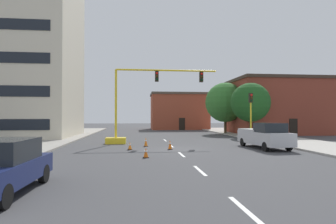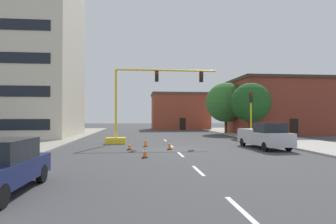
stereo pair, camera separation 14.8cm
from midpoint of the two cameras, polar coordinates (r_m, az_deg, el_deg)
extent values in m
plane|color=#424244|center=(21.65, 1.58, -7.46)|extent=(160.00, 160.00, 0.00)
cube|color=#9E998E|center=(30.81, -23.16, -5.30)|extent=(6.00, 56.00, 0.14)
cube|color=#B2ADA3|center=(32.89, 20.78, -5.03)|extent=(6.00, 56.00, 0.14)
cube|color=silver|center=(8.22, 14.96, -18.40)|extent=(0.16, 2.40, 0.01)
cube|color=silver|center=(13.36, 6.38, -11.57)|extent=(0.16, 2.40, 0.01)
cube|color=silver|center=(18.70, 2.78, -8.49)|extent=(0.16, 2.40, 0.01)
cube|color=silver|center=(24.12, 0.81, -6.77)|extent=(0.16, 2.40, 0.01)
cube|color=silver|center=(29.57, -0.43, -5.68)|extent=(0.16, 2.40, 0.01)
cube|color=beige|center=(39.21, -27.37, 12.72)|extent=(12.87, 11.89, 23.26)
cube|color=brown|center=(55.19, 2.44, -0.06)|extent=(10.63, 7.39, 6.54)
cube|color=#4C4238|center=(55.35, 2.44, 3.53)|extent=(10.93, 7.69, 0.40)
cube|color=black|center=(51.52, 3.04, -2.41)|extent=(1.10, 0.06, 2.20)
cube|color=brown|center=(43.34, 21.04, 0.80)|extent=(12.00, 8.98, 7.41)
cube|color=#3D2D23|center=(43.62, 21.01, 5.93)|extent=(12.30, 9.28, 0.40)
cube|color=black|center=(39.37, 24.04, -2.81)|extent=(1.10, 0.06, 2.20)
cube|color=yellow|center=(26.34, -10.26, -5.67)|extent=(1.80, 1.20, 0.55)
cylinder|color=yellow|center=(26.27, -10.24, 1.68)|extent=(0.20, 0.20, 6.20)
cylinder|color=yellow|center=(26.64, -0.10, 8.34)|extent=(9.30, 0.16, 0.16)
cube|color=black|center=(26.48, -2.12, 7.14)|extent=(0.32, 0.36, 0.95)
sphere|color=red|center=(26.33, -2.09, 7.79)|extent=(0.20, 0.20, 0.20)
sphere|color=#38280A|center=(26.29, -2.09, 7.19)|extent=(0.20, 0.20, 0.20)
sphere|color=black|center=(26.26, -2.09, 6.58)|extent=(0.20, 0.20, 0.20)
cube|color=black|center=(27.07, 6.82, 6.97)|extent=(0.32, 0.36, 0.95)
sphere|color=red|center=(26.93, 6.91, 7.60)|extent=(0.20, 0.20, 0.20)
sphere|color=#38280A|center=(26.89, 6.91, 7.01)|extent=(0.20, 0.20, 0.20)
sphere|color=black|center=(26.85, 6.92, 6.42)|extent=(0.20, 0.20, 0.20)
cylinder|color=yellow|center=(29.46, 16.42, -1.00)|extent=(0.14, 0.14, 4.80)
cube|color=black|center=(29.52, 16.41, 2.74)|extent=(0.32, 0.36, 0.95)
sphere|color=red|center=(29.36, 16.55, 3.30)|extent=(0.20, 0.20, 0.20)
sphere|color=#38280A|center=(29.34, 16.55, 2.75)|extent=(0.20, 0.20, 0.20)
sphere|color=black|center=(29.33, 16.55, 2.20)|extent=(0.20, 0.20, 0.20)
cylinder|color=#4C3823|center=(35.42, 16.40, -2.91)|extent=(0.36, 0.36, 2.41)
sphere|color=#1E511E|center=(35.44, 16.38, 1.87)|extent=(4.68, 4.68, 4.68)
cylinder|color=#4C3823|center=(41.28, 11.60, -2.66)|extent=(0.36, 0.36, 2.36)
sphere|color=#33702D|center=(41.31, 11.59, 1.91)|extent=(5.64, 5.64, 5.64)
cube|color=#BCBCC1|center=(23.33, 18.83, -4.93)|extent=(2.37, 5.53, 0.95)
cube|color=#1E2328|center=(22.50, 19.92, -2.97)|extent=(1.96, 1.92, 0.70)
cube|color=#BCBCC1|center=(24.34, 17.48, -3.46)|extent=(2.19, 2.94, 0.16)
cylinder|color=black|center=(22.25, 23.17, -6.33)|extent=(0.27, 0.69, 0.68)
cylinder|color=black|center=(21.33, 19.08, -6.59)|extent=(0.27, 0.69, 0.68)
cylinder|color=black|center=(25.40, 18.63, -5.67)|extent=(0.27, 0.69, 0.68)
cylinder|color=black|center=(24.60, 14.92, -5.84)|extent=(0.27, 0.69, 0.68)
cube|color=#1E2328|center=(10.70, -30.34, -6.62)|extent=(1.75, 2.33, 0.70)
cylinder|color=black|center=(11.86, -23.65, -11.22)|extent=(0.23, 0.68, 0.68)
cylinder|color=black|center=(9.08, -30.13, -14.42)|extent=(0.23, 0.68, 0.68)
cube|color=black|center=(21.46, 0.51, -7.47)|extent=(0.36, 0.36, 0.04)
cone|color=orange|center=(21.42, 0.51, -6.50)|extent=(0.28, 0.28, 0.69)
cylinder|color=white|center=(21.41, 0.51, -6.28)|extent=(0.19, 0.19, 0.08)
cube|color=black|center=(21.45, -7.53, -7.46)|extent=(0.36, 0.36, 0.04)
cone|color=orange|center=(21.42, -7.53, -6.68)|extent=(0.28, 0.28, 0.55)
cylinder|color=white|center=(21.41, -7.53, -6.50)|extent=(0.19, 0.19, 0.08)
cube|color=black|center=(23.68, -4.33, -6.84)|extent=(0.36, 0.36, 0.04)
cone|color=orange|center=(23.64, -4.33, -5.94)|extent=(0.28, 0.28, 0.71)
cylinder|color=white|center=(23.64, -4.33, -5.73)|extent=(0.19, 0.19, 0.08)
cube|color=black|center=(17.30, -4.40, -9.06)|extent=(0.36, 0.36, 0.04)
cone|color=orange|center=(17.26, -4.40, -8.04)|extent=(0.28, 0.28, 0.58)
cylinder|color=white|center=(17.25, -4.40, -7.81)|extent=(0.19, 0.19, 0.08)
camera|label=1|loc=(0.07, -89.85, 0.00)|focal=30.43mm
camera|label=2|loc=(0.07, 90.15, 0.00)|focal=30.43mm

